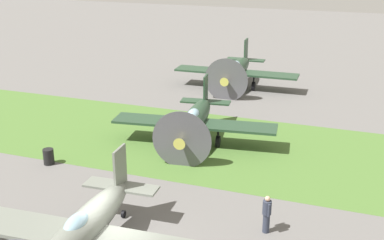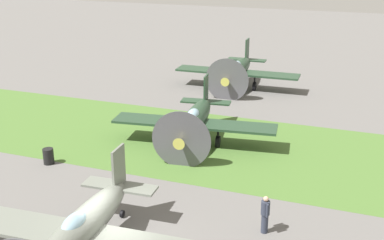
{
  "view_description": "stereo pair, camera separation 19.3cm",
  "coord_description": "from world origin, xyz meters",
  "px_view_note": "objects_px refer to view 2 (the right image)",
  "views": [
    {
      "loc": [
        -8.57,
        14.96,
        11.74
      ],
      "look_at": [
        1.26,
        -12.1,
        1.42
      ],
      "focal_mm": 46.18,
      "sensor_mm": 36.0,
      "label": 1
    },
    {
      "loc": [
        -8.75,
        14.89,
        11.74
      ],
      "look_at": [
        1.26,
        -12.1,
        1.42
      ],
      "focal_mm": 46.18,
      "sensor_mm": 36.0,
      "label": 2
    }
  ],
  "objects_px": {
    "airplane_trail": "(238,70)",
    "fuel_drum": "(48,156)",
    "ground_crew_mechanic": "(265,214)",
    "airplane_wingman": "(195,120)",
    "airplane_lead": "(82,228)"
  },
  "relations": [
    {
      "from": "airplane_wingman",
      "to": "airplane_trail",
      "type": "height_order",
      "value": "airplane_trail"
    },
    {
      "from": "airplane_lead",
      "to": "airplane_wingman",
      "type": "xyz_separation_m",
      "value": [
        0.16,
        -13.04,
        0.0
      ]
    },
    {
      "from": "fuel_drum",
      "to": "airplane_lead",
      "type": "bearing_deg",
      "value": 133.3
    },
    {
      "from": "ground_crew_mechanic",
      "to": "fuel_drum",
      "type": "height_order",
      "value": "ground_crew_mechanic"
    },
    {
      "from": "airplane_trail",
      "to": "fuel_drum",
      "type": "relative_size",
      "value": 11.71
    },
    {
      "from": "airplane_wingman",
      "to": "airplane_trail",
      "type": "relative_size",
      "value": 0.97
    },
    {
      "from": "ground_crew_mechanic",
      "to": "fuel_drum",
      "type": "xyz_separation_m",
      "value": [
        12.96,
        -2.71,
        -0.46
      ]
    },
    {
      "from": "airplane_trail",
      "to": "fuel_drum",
      "type": "distance_m",
      "value": 19.7
    },
    {
      "from": "airplane_lead",
      "to": "airplane_wingman",
      "type": "distance_m",
      "value": 13.04
    },
    {
      "from": "airplane_lead",
      "to": "airplane_trail",
      "type": "xyz_separation_m",
      "value": [
        1.01,
        -26.03,
        0.06
      ]
    },
    {
      "from": "airplane_trail",
      "to": "fuel_drum",
      "type": "bearing_deg",
      "value": 70.97
    },
    {
      "from": "airplane_wingman",
      "to": "ground_crew_mechanic",
      "type": "bearing_deg",
      "value": 118.97
    },
    {
      "from": "airplane_lead",
      "to": "fuel_drum",
      "type": "bearing_deg",
      "value": -49.85
    },
    {
      "from": "airplane_wingman",
      "to": "ground_crew_mechanic",
      "type": "relative_size",
      "value": 5.91
    },
    {
      "from": "airplane_trail",
      "to": "ground_crew_mechanic",
      "type": "relative_size",
      "value": 6.09
    }
  ]
}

